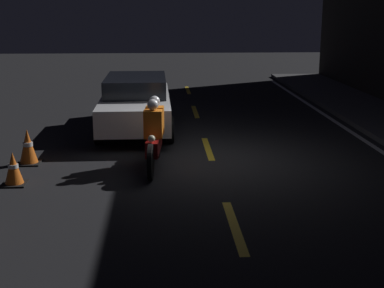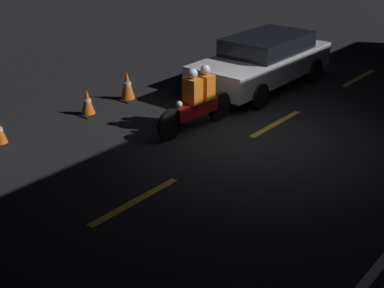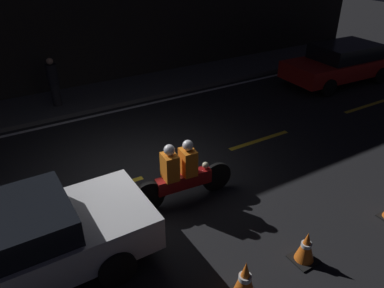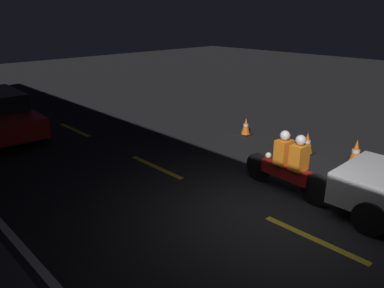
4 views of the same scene
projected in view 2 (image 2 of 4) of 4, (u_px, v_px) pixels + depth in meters
The scene contains 8 objects.
ground_plane at pixel (251, 137), 11.46m from camera, with size 56.00×56.00×0.00m, color black.
lane_dash_b at pixel (359, 78), 15.32m from camera, with size 2.00×0.14×0.01m.
lane_dash_c at pixel (276, 124), 12.16m from camera, with size 2.00×0.14×0.01m.
lane_dash_d at pixel (135, 201), 9.00m from camera, with size 2.00×0.14×0.01m.
sedan_white at pixel (264, 60), 14.29m from camera, with size 4.61×1.88×1.39m.
motorcycle at pixel (198, 100), 11.64m from camera, with size 2.25×0.41×1.41m.
traffic_cone_near at pixel (127, 86), 13.52m from camera, with size 0.48×0.48×0.73m.
traffic_cone_mid at pixel (87, 103), 12.56m from camera, with size 0.43×0.43×0.61m.
Camera 2 is at (8.90, 5.72, 4.60)m, focal length 50.00 mm.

